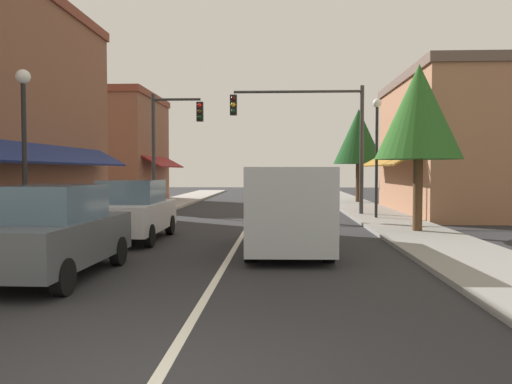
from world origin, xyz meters
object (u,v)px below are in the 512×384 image
Objects in this scene: parked_car_second_left at (133,211)px; van_in_lane at (287,206)px; tree_right_near at (419,113)px; tree_right_far at (359,137)px; traffic_signal_left_corner at (169,136)px; parked_car_nearest_left at (53,232)px; street_lamp_left_near at (24,129)px; street_lamp_right_mid at (377,139)px; traffic_signal_mast_arm at (315,126)px.

parked_car_second_left is 4.77m from van_in_lane.
tree_right_far is at bearing 88.56° from tree_right_near.
tree_right_far reaches higher than traffic_signal_left_corner.
tree_right_far reaches higher than tree_right_near.
traffic_signal_left_corner is (-0.93, 14.50, 2.78)m from parked_car_nearest_left.
traffic_signal_left_corner is 12.74m from tree_right_far.
parked_car_nearest_left is 14.79m from traffic_signal_left_corner.
street_lamp_left_near is 13.45m from street_lamp_right_mid.
street_lamp_right_mid is (10.27, 8.67, 0.24)m from street_lamp_left_near.
street_lamp_left_near is at bearing 125.17° from parked_car_nearest_left.
street_lamp_right_mid is (3.75, 8.16, 2.18)m from van_in_lane.
parked_car_second_left is at bearing -84.20° from traffic_signal_left_corner.
parked_car_second_left is at bearing 46.99° from street_lamp_left_near.
street_lamp_left_near is (-6.52, -0.51, 1.94)m from van_in_lane.
tree_right_far is at bearing 60.09° from street_lamp_left_near.
van_in_lane is at bearing -21.72° from parked_car_second_left.
street_lamp_left_near is at bearing -133.64° from parked_car_second_left.
traffic_signal_left_corner is at bearing 94.59° from parked_car_nearest_left.
van_in_lane is 1.06× the size of street_lamp_right_mid.
tree_right_far is at bearing 85.41° from street_lamp_right_mid.
parked_car_second_left is 9.69m from traffic_signal_left_corner.
traffic_signal_mast_arm is (5.82, 8.29, 3.14)m from parked_car_second_left.
parked_car_second_left is 0.69× the size of traffic_signal_mast_arm.
traffic_signal_left_corner is at bearing 114.61° from van_in_lane.
traffic_signal_mast_arm is 1.10× the size of tree_right_near.
traffic_signal_mast_arm is 1.06× the size of traffic_signal_left_corner.
tree_right_far is (9.99, 7.89, 0.46)m from traffic_signal_left_corner.
street_lamp_right_mid is (9.13, -2.79, -0.34)m from traffic_signal_left_corner.
traffic_signal_mast_arm is 1.02× the size of tree_right_far.
traffic_signal_left_corner is 9.56m from street_lamp_right_mid.
parked_car_nearest_left is 4.28m from street_lamp_left_near.
traffic_signal_left_corner is 11.53m from street_lamp_left_near.
street_lamp_right_mid is at bearing -17.00° from traffic_signal_left_corner.
parked_car_nearest_left is at bearing -140.50° from tree_right_near.
tree_right_near is (0.48, -4.55, 0.56)m from street_lamp_right_mid.
tree_right_far is (11.13, 19.35, 1.04)m from street_lamp_left_near.
parked_car_second_left is 10.61m from traffic_signal_mast_arm.
tree_right_far reaches higher than street_lamp_left_near.
van_in_lane is (4.44, -1.71, 0.27)m from parked_car_second_left.
traffic_signal_mast_arm reaches higher than parked_car_second_left.
traffic_signal_left_corner reaches higher than street_lamp_left_near.
tree_right_near is at bearing 40.44° from parked_car_nearest_left.
traffic_signal_mast_arm is at bearing 53.09° from street_lamp_left_near.
tree_right_near is 15.23m from tree_right_far.
tree_right_far is at bearing 61.50° from parked_car_second_left.
traffic_signal_mast_arm reaches higher than tree_right_near.
van_in_lane is 0.93× the size of traffic_signal_left_corner.
van_in_lane is 0.90× the size of tree_right_far.
traffic_signal_mast_arm is at bearing 80.58° from van_in_lane.
tree_right_far is at bearing 38.29° from traffic_signal_left_corner.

